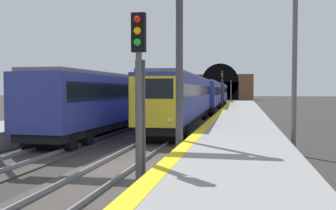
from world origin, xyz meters
TOP-DOWN VIEW (x-y plane):
  - ground_plane at (0.00, 0.00)m, footprint 320.00×320.00m
  - platform_right at (0.00, -4.29)m, footprint 112.00×4.04m
  - platform_right_edge_strip at (0.00, -2.52)m, footprint 112.00×0.50m
  - track_main_line at (0.00, 0.00)m, footprint 160.00×2.71m
  - track_adjacent_line at (0.00, 4.24)m, footprint 160.00×2.99m
  - train_main_approaching at (35.82, -0.00)m, footprint 61.36×3.16m
  - train_adjacent_platform at (22.01, 4.24)m, footprint 40.51×3.27m
  - railway_signal_near at (-3.12, -1.75)m, footprint 0.39×0.38m
  - railway_signal_mid at (36.74, -1.75)m, footprint 0.39×0.38m
  - railway_signal_far at (73.11, -1.75)m, footprint 0.39×0.38m
  - overhead_signal_gantry at (1.48, 2.12)m, footprint 0.70×8.67m
  - tunnel_portal at (96.34, 2.12)m, footprint 2.79×18.87m
  - catenary_mast_far at (4.23, -6.69)m, footprint 0.22×1.85m

SIDE VIEW (x-z plane):
  - ground_plane at x=0.00m, z-range 0.00..0.00m
  - track_adjacent_line at x=0.00m, z-range -0.06..0.15m
  - track_main_line at x=0.00m, z-range -0.06..0.15m
  - platform_right at x=0.00m, z-range 0.00..0.90m
  - platform_right_edge_strip at x=0.00m, z-range 0.90..0.91m
  - train_adjacent_platform at x=22.01m, z-range -0.16..4.64m
  - train_main_approaching at x=35.82m, z-range 0.30..4.27m
  - railway_signal_near at x=-3.12m, z-range 0.54..5.49m
  - railway_signal_far at x=73.11m, z-range 0.44..5.61m
  - railway_signal_mid at x=36.74m, z-range 0.56..6.00m
  - tunnel_portal at x=96.34m, z-range -1.58..8.99m
  - catenary_mast_far at x=4.23m, z-range 0.09..8.01m
  - overhead_signal_gantry at x=1.48m, z-range 1.91..9.61m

